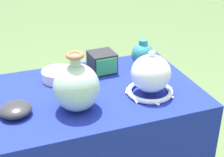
# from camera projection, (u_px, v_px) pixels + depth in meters

# --- Properties ---
(display_table) EXTENTS (0.92, 0.62, 0.71)m
(display_table) POSITION_uv_depth(u_px,v_px,m) (95.00, 111.00, 1.54)
(display_table) COLOR brown
(display_table) RESTS_ON ground_plane
(vase_tall_bulbous) EXTENTS (0.18, 0.18, 0.24)m
(vase_tall_bulbous) POSITION_uv_depth(u_px,v_px,m) (76.00, 87.00, 1.34)
(vase_tall_bulbous) COLOR #A8CCB7
(vase_tall_bulbous) RESTS_ON display_table
(vase_dome_bell) EXTENTS (0.21, 0.22, 0.21)m
(vase_dome_bell) POSITION_uv_depth(u_px,v_px,m) (151.00, 76.00, 1.45)
(vase_dome_bell) COLOR white
(vase_dome_bell) RESTS_ON display_table
(mosaic_tile_box) EXTENTS (0.13, 0.13, 0.10)m
(mosaic_tile_box) POSITION_uv_depth(u_px,v_px,m) (102.00, 62.00, 1.67)
(mosaic_tile_box) COLOR #232328
(mosaic_tile_box) RESTS_ON display_table
(pot_squat_ivory) EXTENTS (0.15, 0.15, 0.05)m
(pot_squat_ivory) POSITION_uv_depth(u_px,v_px,m) (58.00, 75.00, 1.60)
(pot_squat_ivory) COLOR white
(pot_squat_ivory) RESTS_ON display_table
(bowl_shallow_charcoal) EXTENTS (0.13, 0.13, 0.05)m
(bowl_shallow_charcoal) POSITION_uv_depth(u_px,v_px,m) (16.00, 109.00, 1.33)
(bowl_shallow_charcoal) COLOR #2D2D33
(bowl_shallow_charcoal) RESTS_ON display_table
(jar_round_teal) EXTENTS (0.11, 0.11, 0.14)m
(jar_round_teal) POSITION_uv_depth(u_px,v_px,m) (143.00, 54.00, 1.72)
(jar_round_teal) COLOR teal
(jar_round_teal) RESTS_ON display_table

